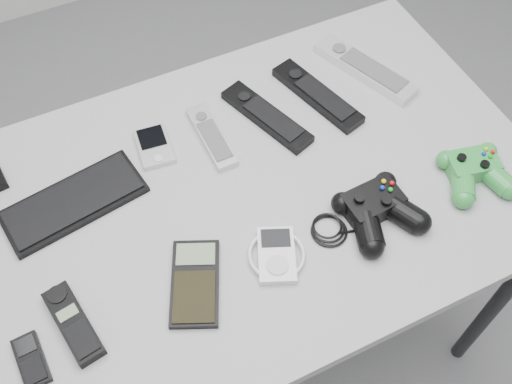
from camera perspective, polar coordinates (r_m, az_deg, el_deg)
name	(u,v)px	position (r m, az deg, el deg)	size (l,w,h in m)	color
floor	(254,342)	(1.83, -0.17, -14.11)	(3.50, 3.50, 0.00)	slate
desk	(251,207)	(1.22, -0.50, -1.48)	(1.13, 0.73, 0.76)	gray
pda_keyboard	(74,201)	(1.19, -16.98, -0.86)	(0.27, 0.11, 0.02)	black
pda	(154,146)	(1.23, -9.67, 4.33)	(0.06, 0.10, 0.02)	silver
remote_silver_a	(211,136)	(1.23, -4.27, 5.33)	(0.04, 0.17, 0.02)	silver
remote_black_a	(317,95)	(1.31, 5.86, 9.21)	(0.05, 0.23, 0.02)	black
remote_black_b	(267,116)	(1.26, 1.01, 7.25)	(0.05, 0.22, 0.02)	black
remote_silver_b	(365,68)	(1.38, 10.34, 11.55)	(0.06, 0.25, 0.03)	silver
mobile_phone	(31,360)	(1.06, -20.63, -14.79)	(0.04, 0.09, 0.02)	black
cordless_handset	(73,323)	(1.06, -17.01, -11.85)	(0.05, 0.15, 0.02)	black
calculator	(195,283)	(1.06, -5.83, -8.59)	(0.08, 0.16, 0.02)	black
mp3_player	(277,255)	(1.08, 1.97, -5.99)	(0.10, 0.11, 0.02)	silver
controller_black	(377,208)	(1.13, 11.49, -1.52)	(0.26, 0.16, 0.05)	black
controller_green	(475,170)	(1.23, 20.17, 1.99)	(0.13, 0.14, 0.05)	#217C2C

